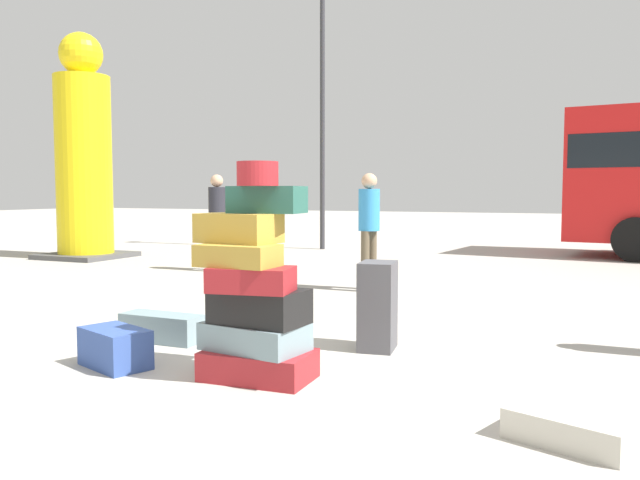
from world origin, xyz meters
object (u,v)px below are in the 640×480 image
(suitcase_slate_right_side, at_px, (162,328))
(suitcase_cream_foreground_far, at_px, (568,429))
(person_tourist_with_camera, at_px, (369,221))
(suitcase_navy_behind_tower, at_px, (115,348))
(suitcase_charcoal_foreground_near, at_px, (378,306))
(yellow_dummy_statue, at_px, (84,158))
(suitcase_tower, at_px, (254,293))
(lamp_post, at_px, (322,62))
(person_bearded_onlooker, at_px, (217,214))

(suitcase_slate_right_side, xyz_separation_m, suitcase_cream_foreground_far, (3.60, -1.08, -0.04))
(person_tourist_with_camera, bearing_deg, suitcase_navy_behind_tower, 2.28)
(suitcase_charcoal_foreground_near, distance_m, person_tourist_with_camera, 3.46)
(suitcase_charcoal_foreground_near, bearing_deg, suitcase_cream_foreground_far, -52.32)
(suitcase_navy_behind_tower, height_order, suitcase_charcoal_foreground_near, suitcase_charcoal_foreground_near)
(suitcase_navy_behind_tower, relative_size, yellow_dummy_statue, 0.13)
(suitcase_charcoal_foreground_near, height_order, person_tourist_with_camera, person_tourist_with_camera)
(suitcase_tower, xyz_separation_m, suitcase_cream_foreground_far, (2.21, -0.39, -0.56))
(yellow_dummy_statue, height_order, lamp_post, lamp_post)
(suitcase_charcoal_foreground_near, height_order, yellow_dummy_statue, yellow_dummy_statue)
(suitcase_tower, relative_size, person_tourist_with_camera, 0.97)
(suitcase_navy_behind_tower, height_order, suitcase_slate_right_side, suitcase_navy_behind_tower)
(suitcase_navy_behind_tower, xyz_separation_m, suitcase_charcoal_foreground_near, (1.73, 1.39, 0.24))
(suitcase_tower, xyz_separation_m, person_tourist_with_camera, (-0.65, 4.40, 0.35))
(suitcase_navy_behind_tower, xyz_separation_m, lamp_post, (-2.73, 10.37, 4.36))
(suitcase_slate_right_side, height_order, suitcase_cream_foreground_far, suitcase_slate_right_side)
(person_tourist_with_camera, distance_m, yellow_dummy_statue, 7.34)
(suitcase_charcoal_foreground_near, xyz_separation_m, yellow_dummy_statue, (-8.23, 5.05, 1.71))
(suitcase_slate_right_side, distance_m, person_tourist_with_camera, 3.88)
(person_tourist_with_camera, height_order, lamp_post, lamp_post)
(person_bearded_onlooker, bearing_deg, lamp_post, 156.59)
(suitcase_navy_behind_tower, distance_m, yellow_dummy_statue, 9.35)
(suitcase_charcoal_foreground_near, relative_size, person_tourist_with_camera, 0.47)
(suitcase_charcoal_foreground_near, bearing_deg, person_tourist_with_camera, 102.58)
(person_tourist_with_camera, relative_size, yellow_dummy_statue, 0.35)
(suitcase_slate_right_side, bearing_deg, suitcase_tower, -26.63)
(suitcase_navy_behind_tower, distance_m, lamp_post, 11.58)
(suitcase_tower, bearing_deg, suitcase_navy_behind_tower, -171.22)
(suitcase_cream_foreground_far, height_order, lamp_post, lamp_post)
(suitcase_navy_behind_tower, distance_m, person_bearded_onlooker, 6.30)
(suitcase_tower, distance_m, person_bearded_onlooker, 6.69)
(person_bearded_onlooker, relative_size, lamp_post, 0.24)
(suitcase_tower, relative_size, yellow_dummy_statue, 0.34)
(suitcase_slate_right_side, relative_size, suitcase_charcoal_foreground_near, 1.00)
(suitcase_tower, distance_m, suitcase_slate_right_side, 1.63)
(lamp_post, bearing_deg, yellow_dummy_statue, -133.73)
(yellow_dummy_statue, bearing_deg, suitcase_tower, -39.21)
(yellow_dummy_statue, relative_size, lamp_post, 0.67)
(person_bearded_onlooker, height_order, lamp_post, lamp_post)
(suitcase_slate_right_side, relative_size, person_bearded_onlooker, 0.46)
(suitcase_tower, relative_size, suitcase_slate_right_side, 2.06)
(person_bearded_onlooker, xyz_separation_m, yellow_dummy_statue, (-3.81, 0.81, 1.09))
(suitcase_navy_behind_tower, relative_size, suitcase_charcoal_foreground_near, 0.75)
(suitcase_cream_foreground_far, height_order, person_bearded_onlooker, person_bearded_onlooker)
(suitcase_slate_right_side, relative_size, suitcase_cream_foreground_far, 1.20)
(suitcase_cream_foreground_far, distance_m, person_bearded_onlooker, 8.47)
(suitcase_charcoal_foreground_near, relative_size, yellow_dummy_statue, 0.17)
(suitcase_navy_behind_tower, relative_size, person_tourist_with_camera, 0.36)
(suitcase_charcoal_foreground_near, distance_m, suitcase_cream_foreground_far, 2.33)
(person_tourist_with_camera, xyz_separation_m, yellow_dummy_statue, (-7.02, 1.86, 1.11))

